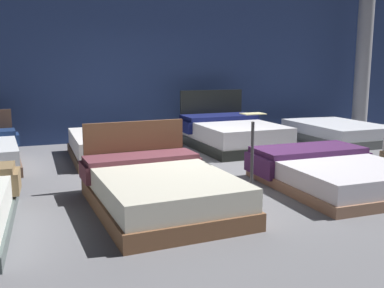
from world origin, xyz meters
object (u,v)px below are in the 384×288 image
Objects in this scene: bed_2 at (333,173)px; bed_7 at (336,132)px; price_sign at (252,163)px; bed_5 at (115,146)px; bed_1 at (160,189)px; bed_6 at (232,134)px; support_pillar at (363,59)px.

bed_2 reaches higher than bed_7.
price_sign is (-3.59, -2.81, 0.20)m from bed_7.
bed_7 is (4.77, -0.01, -0.02)m from bed_5.
bed_1 is 0.99× the size of bed_6.
bed_1 is 3.92m from bed_6.
price_sign reaches higher than bed_5.
price_sign is at bearing 2.98° from bed_1.
bed_2 is 0.98× the size of bed_7.
bed_5 is (0.08, 2.93, -0.01)m from bed_1.
price_sign reaches higher than bed_1.
price_sign is at bearing -112.26° from bed_6.
support_pillar is (6.34, 3.92, 1.52)m from bed_1.
bed_5 is 3.05m from price_sign.
bed_5 is at bearing 112.62° from price_sign.
support_pillar reaches higher than bed_7.
bed_6 is at bearing 68.19° from price_sign.
bed_7 is (2.41, 2.90, -0.00)m from bed_2.
bed_2 is at bearing -4.47° from price_sign.
price_sign is (-1.18, 0.09, 0.20)m from bed_2.
bed_5 is at bearing 179.91° from bed_7.
bed_6 reaches higher than bed_5.
bed_7 is (4.84, 2.92, -0.03)m from bed_1.
bed_1 is 1.26m from price_sign.
bed_6 is (0.00, 3.05, 0.08)m from bed_2.
support_pillar is at bearing 11.86° from bed_6.
bed_5 is 2.36m from bed_6.
support_pillar is (6.26, 0.99, 1.53)m from bed_5.
bed_5 is at bearing 129.85° from bed_2.
support_pillar is at bearing 29.59° from bed_1.
support_pillar reaches higher than bed_5.
bed_2 is at bearing -1.69° from bed_1.
bed_1 is 2.93m from bed_5.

